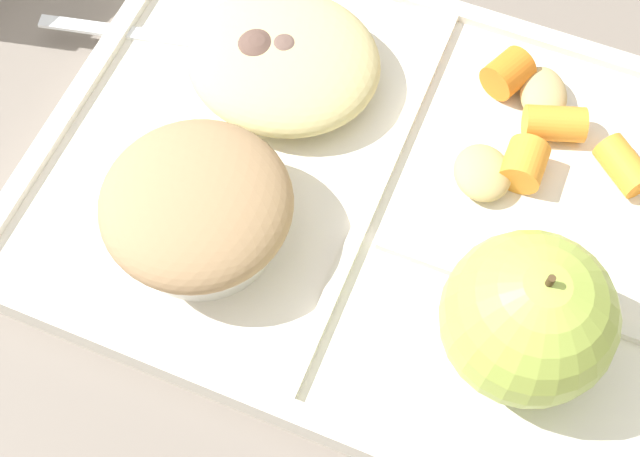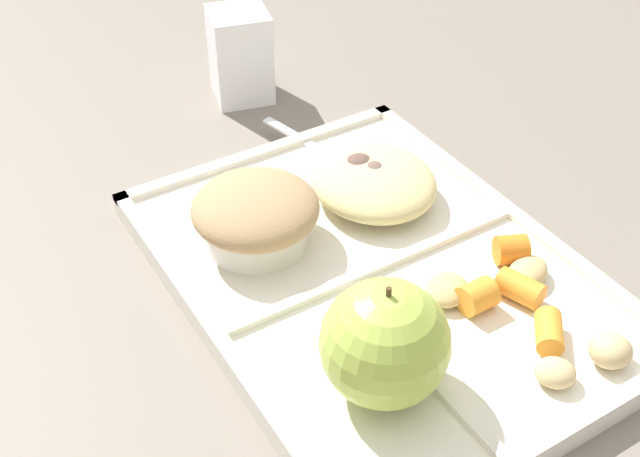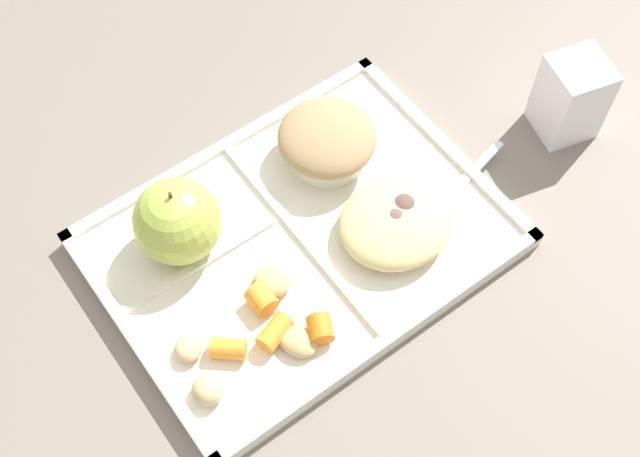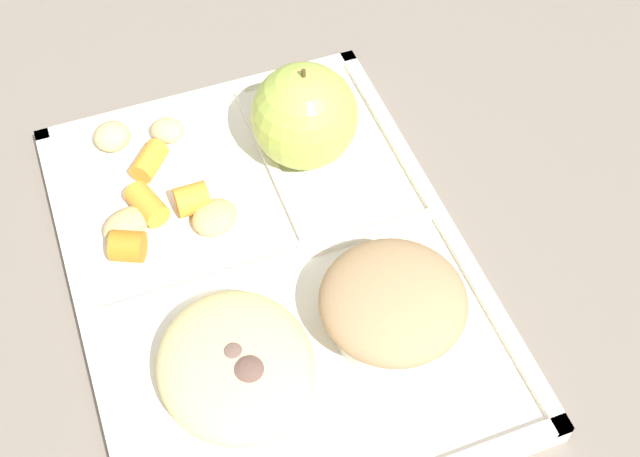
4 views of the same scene
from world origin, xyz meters
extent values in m
plane|color=slate|center=(0.00, 0.00, 0.00)|extent=(6.00, 6.00, 0.00)
cube|color=silver|center=(0.00, 0.00, 0.01)|extent=(0.39, 0.29, 0.02)
cube|color=silver|center=(0.00, -0.14, 0.02)|extent=(0.39, 0.01, 0.01)
cube|color=silver|center=(0.00, 0.14, 0.02)|extent=(0.39, 0.01, 0.01)
cube|color=silver|center=(-0.19, 0.00, 0.02)|extent=(0.01, 0.29, 0.01)
cube|color=silver|center=(0.00, 0.00, 0.02)|extent=(0.01, 0.27, 0.01)
cube|color=silver|center=(-0.10, 0.03, 0.02)|extent=(0.17, 0.01, 0.01)
sphere|color=#A8C14C|center=(-0.10, 0.06, 0.06)|extent=(0.09, 0.09, 0.09)
cylinder|color=#4C381E|center=(-0.10, 0.06, 0.10)|extent=(0.00, 0.00, 0.01)
cylinder|color=silver|center=(0.08, 0.06, 0.03)|extent=(0.08, 0.08, 0.03)
ellipsoid|color=tan|center=(0.08, 0.06, 0.05)|extent=(0.10, 0.10, 0.04)
cylinder|color=orange|center=(-0.08, -0.07, 0.03)|extent=(0.04, 0.03, 0.02)
cylinder|color=orange|center=(-0.05, -0.10, 0.03)|extent=(0.03, 0.03, 0.02)
cylinder|color=orange|center=(-0.07, -0.04, 0.03)|extent=(0.02, 0.03, 0.02)
cylinder|color=orange|center=(-0.13, -0.06, 0.03)|extent=(0.04, 0.04, 0.02)
ellipsoid|color=tan|center=(-0.07, -0.09, 0.02)|extent=(0.04, 0.05, 0.02)
ellipsoid|color=tan|center=(-0.05, -0.03, 0.02)|extent=(0.05, 0.05, 0.02)
ellipsoid|color=tan|center=(-0.16, -0.08, 0.03)|extent=(0.03, 0.03, 0.02)
ellipsoid|color=tan|center=(-0.16, -0.04, 0.02)|extent=(0.04, 0.04, 0.02)
ellipsoid|color=#D6C684|center=(0.08, -0.05, 0.03)|extent=(0.12, 0.11, 0.04)
sphere|color=brown|center=(0.08, -0.05, 0.03)|extent=(0.04, 0.04, 0.04)
sphere|color=brown|center=(0.06, -0.04, 0.03)|extent=(0.03, 0.03, 0.03)
sphere|color=brown|center=(0.09, -0.05, 0.03)|extent=(0.04, 0.04, 0.04)
cube|color=white|center=(0.12, -0.06, 0.02)|extent=(0.04, 0.03, 0.00)
cylinder|color=white|center=(0.09, -0.06, 0.02)|extent=(0.02, 0.01, 0.00)
cylinder|color=white|center=(0.09, -0.07, 0.02)|extent=(0.02, 0.01, 0.00)
cylinder|color=white|center=(0.09, -0.08, 0.02)|extent=(0.02, 0.01, 0.00)
camera|label=1|loc=(-0.06, 0.24, 0.46)|focal=49.13mm
camera|label=2|loc=(-0.38, 0.29, 0.45)|focal=45.41mm
camera|label=3|loc=(-0.23, -0.35, 0.75)|focal=47.05mm
camera|label=4|loc=(0.35, -0.09, 0.55)|focal=47.58mm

